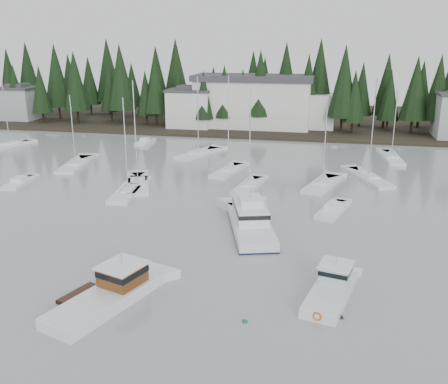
{
  "coord_description": "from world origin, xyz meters",
  "views": [
    {
      "loc": [
        11.17,
        -23.87,
        18.59
      ],
      "look_at": [
        0.29,
        27.32,
        2.5
      ],
      "focal_mm": 40.0,
      "sensor_mm": 36.0,
      "label": 1
    }
  ],
  "objects_px": {
    "lobster_boat_teal": "(331,290)",
    "sailboat_10": "(228,172)",
    "cabin_cruiser_center": "(251,222)",
    "sailboat_8": "(10,146)",
    "harbor_inn": "(263,102)",
    "sailboat_11": "(322,186)",
    "sailboat_5": "(199,155)",
    "sailboat_13": "(128,192)",
    "sailboat_12": "(249,187)",
    "house_west": "(190,107)",
    "lobster_boat_brown": "(109,295)",
    "sailboat_9": "(391,159)",
    "sailboat_2": "(76,166)",
    "sailboat_0": "(368,179)",
    "sailboat_1": "(138,185)",
    "runabout_1": "(333,211)",
    "house_far_west": "(19,102)",
    "runabout_0": "(20,183)",
    "runabout_3": "(145,143)"
  },
  "relations": [
    {
      "from": "sailboat_12",
      "to": "cabin_cruiser_center",
      "type": "bearing_deg",
      "value": -162.29
    },
    {
      "from": "sailboat_8",
      "to": "sailboat_5",
      "type": "bearing_deg",
      "value": -72.67
    },
    {
      "from": "sailboat_5",
      "to": "runabout_0",
      "type": "distance_m",
      "value": 28.99
    },
    {
      "from": "harbor_inn",
      "to": "sailboat_11",
      "type": "relative_size",
      "value": 2.57
    },
    {
      "from": "house_west",
      "to": "sailboat_13",
      "type": "bearing_deg",
      "value": -84.1
    },
    {
      "from": "harbor_inn",
      "to": "sailboat_0",
      "type": "bearing_deg",
      "value": -61.84
    },
    {
      "from": "lobster_boat_brown",
      "to": "sailboat_13",
      "type": "xyz_separation_m",
      "value": [
        -9.25,
        26.03,
        -0.48
      ]
    },
    {
      "from": "house_west",
      "to": "lobster_boat_brown",
      "type": "relative_size",
      "value": 0.93
    },
    {
      "from": "harbor_inn",
      "to": "lobster_boat_brown",
      "type": "xyz_separation_m",
      "value": [
        -0.99,
        -75.9,
        -5.23
      ]
    },
    {
      "from": "house_west",
      "to": "lobster_boat_brown",
      "type": "xyz_separation_m",
      "value": [
        14.05,
        -72.56,
        -4.11
      ]
    },
    {
      "from": "house_far_west",
      "to": "sailboat_10",
      "type": "height_order",
      "value": "sailboat_10"
    },
    {
      "from": "runabout_3",
      "to": "runabout_1",
      "type": "bearing_deg",
      "value": -132.19
    },
    {
      "from": "sailboat_8",
      "to": "runabout_0",
      "type": "distance_m",
      "value": 27.05
    },
    {
      "from": "sailboat_0",
      "to": "sailboat_1",
      "type": "xyz_separation_m",
      "value": [
        -30.05,
        -9.51,
        -0.0
      ]
    },
    {
      "from": "sailboat_9",
      "to": "house_west",
      "type": "bearing_deg",
      "value": 57.2
    },
    {
      "from": "runabout_1",
      "to": "runabout_3",
      "type": "distance_m",
      "value": 47.07
    },
    {
      "from": "lobster_boat_teal",
      "to": "sailboat_0",
      "type": "bearing_deg",
      "value": 4.97
    },
    {
      "from": "sailboat_9",
      "to": "sailboat_11",
      "type": "xyz_separation_m",
      "value": [
        -10.52,
        -18.14,
        -0.0
      ]
    },
    {
      "from": "lobster_boat_brown",
      "to": "sailboat_10",
      "type": "bearing_deg",
      "value": 17.08
    },
    {
      "from": "sailboat_2",
      "to": "sailboat_12",
      "type": "xyz_separation_m",
      "value": [
        27.84,
        -6.03,
        0.04
      ]
    },
    {
      "from": "lobster_boat_teal",
      "to": "sailboat_11",
      "type": "xyz_separation_m",
      "value": [
        -1.32,
        29.82,
        -0.44
      ]
    },
    {
      "from": "sailboat_0",
      "to": "sailboat_2",
      "type": "height_order",
      "value": "sailboat_0"
    },
    {
      "from": "sailboat_10",
      "to": "runabout_1",
      "type": "distance_m",
      "value": 20.87
    },
    {
      "from": "lobster_boat_brown",
      "to": "house_west",
      "type": "bearing_deg",
      "value": 29.74
    },
    {
      "from": "harbor_inn",
      "to": "sailboat_1",
      "type": "height_order",
      "value": "sailboat_1"
    },
    {
      "from": "lobster_boat_brown",
      "to": "sailboat_10",
      "type": "relative_size",
      "value": 0.71
    },
    {
      "from": "sailboat_5",
      "to": "runabout_1",
      "type": "distance_m",
      "value": 33.14
    },
    {
      "from": "cabin_cruiser_center",
      "to": "sailboat_0",
      "type": "height_order",
      "value": "sailboat_0"
    },
    {
      "from": "sailboat_1",
      "to": "sailboat_10",
      "type": "relative_size",
      "value": 0.99
    },
    {
      "from": "lobster_boat_teal",
      "to": "sailboat_10",
      "type": "distance_m",
      "value": 37.22
    },
    {
      "from": "sailboat_13",
      "to": "sailboat_12",
      "type": "bearing_deg",
      "value": -77.1
    },
    {
      "from": "house_far_west",
      "to": "sailboat_9",
      "type": "xyz_separation_m",
      "value": [
        81.29,
        -22.27,
        -4.35
      ]
    },
    {
      "from": "sailboat_9",
      "to": "runabout_1",
      "type": "relative_size",
      "value": 1.57
    },
    {
      "from": "cabin_cruiser_center",
      "to": "sailboat_8",
      "type": "bearing_deg",
      "value": 40.48
    },
    {
      "from": "sailboat_11",
      "to": "sailboat_9",
      "type": "bearing_deg",
      "value": -13.62
    },
    {
      "from": "runabout_1",
      "to": "sailboat_13",
      "type": "bearing_deg",
      "value": 101.86
    },
    {
      "from": "runabout_1",
      "to": "runabout_3",
      "type": "relative_size",
      "value": 1.43
    },
    {
      "from": "sailboat_12",
      "to": "sailboat_9",
      "type": "bearing_deg",
      "value": -35.58
    },
    {
      "from": "lobster_boat_teal",
      "to": "sailboat_2",
      "type": "xyz_separation_m",
      "value": [
        -38.51,
        33.09,
        -0.45
      ]
    },
    {
      "from": "sailboat_11",
      "to": "sailboat_12",
      "type": "bearing_deg",
      "value": 122.93
    },
    {
      "from": "sailboat_1",
      "to": "sailboat_9",
      "type": "xyz_separation_m",
      "value": [
        34.45,
        22.97,
        -0.02
      ]
    },
    {
      "from": "sailboat_0",
      "to": "sailboat_9",
      "type": "height_order",
      "value": "sailboat_0"
    },
    {
      "from": "house_west",
      "to": "sailboat_2",
      "type": "xyz_separation_m",
      "value": [
        -8.43,
        -35.14,
        -4.61
      ]
    },
    {
      "from": "sailboat_13",
      "to": "sailboat_1",
      "type": "bearing_deg",
      "value": -7.77
    },
    {
      "from": "sailboat_10",
      "to": "sailboat_1",
      "type": "bearing_deg",
      "value": 142.36
    },
    {
      "from": "sailboat_1",
      "to": "sailboat_2",
      "type": "bearing_deg",
      "value": 37.25
    },
    {
      "from": "house_west",
      "to": "sailboat_8",
      "type": "height_order",
      "value": "sailboat_8"
    },
    {
      "from": "sailboat_8",
      "to": "sailboat_13",
      "type": "bearing_deg",
      "value": -108.1
    },
    {
      "from": "cabin_cruiser_center",
      "to": "sailboat_2",
      "type": "bearing_deg",
      "value": 38.89
    },
    {
      "from": "sailboat_0",
      "to": "sailboat_13",
      "type": "distance_m",
      "value": 32.69
    }
  ]
}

